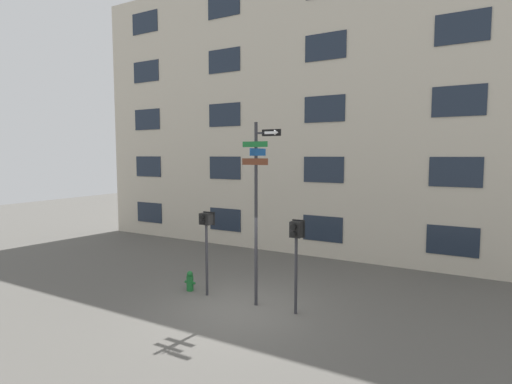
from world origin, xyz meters
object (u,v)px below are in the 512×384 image
(pedestrian_signal_left, at_px, (206,230))
(pedestrian_signal_right, at_px, (296,241))
(fire_hydrant, at_px, (190,281))
(street_sign_pole, at_px, (257,198))

(pedestrian_signal_left, height_order, pedestrian_signal_right, pedestrian_signal_left)
(pedestrian_signal_right, xyz_separation_m, fire_hydrant, (-3.61, 0.07, -1.68))
(street_sign_pole, distance_m, pedestrian_signal_right, 1.58)
(street_sign_pole, xyz_separation_m, pedestrian_signal_left, (-1.73, -0.02, -1.05))
(pedestrian_signal_left, height_order, fire_hydrant, pedestrian_signal_left)
(pedestrian_signal_right, bearing_deg, street_sign_pole, 179.05)
(street_sign_pole, xyz_separation_m, pedestrian_signal_right, (1.17, -0.02, -1.07))
(fire_hydrant, bearing_deg, pedestrian_signal_left, -5.79)
(street_sign_pole, bearing_deg, fire_hydrant, 178.83)
(street_sign_pole, height_order, pedestrian_signal_left, street_sign_pole)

